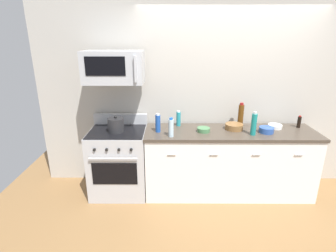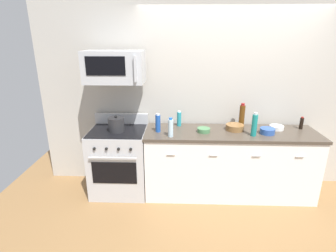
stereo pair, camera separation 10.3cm
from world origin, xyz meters
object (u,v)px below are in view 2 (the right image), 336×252
object	(u,v)px
bottle_water_clear	(171,128)
bowl_white_ceramic	(277,127)
bottle_dish_soap	(179,119)
bottle_soy_sauce_dark	(301,123)
bottle_wine_amber	(242,116)
stockpot	(116,125)
bottle_sparkling_teal	(254,125)
microwave	(114,67)
bowl_blue_mixing	(267,131)
bowl_green_glaze	(204,130)
bowl_wooden_salad	(235,127)
bottle_soda_blue	(158,123)
range_oven	(120,160)

from	to	relation	value
bottle_water_clear	bowl_white_ceramic	xyz separation A→B (m)	(1.43, 0.33, -0.09)
bottle_dish_soap	bottle_soy_sauce_dark	bearing A→B (deg)	-2.31
bottle_wine_amber	bottle_dish_soap	world-z (taller)	bottle_wine_amber
bottle_wine_amber	stockpot	world-z (taller)	bottle_wine_amber
bottle_soy_sauce_dark	bottle_sparkling_teal	bearing A→B (deg)	-157.97
microwave	stockpot	bearing A→B (deg)	-90.13
bowl_blue_mixing	bowl_green_glaze	world-z (taller)	bowl_blue_mixing
bottle_sparkling_teal	bowl_wooden_salad	world-z (taller)	bottle_sparkling_teal
stockpot	bottle_dish_soap	bearing A→B (deg)	17.86
microwave	bottle_soda_blue	bearing A→B (deg)	-8.83
bowl_blue_mixing	stockpot	world-z (taller)	stockpot
bowl_blue_mixing	bowl_green_glaze	size ratio (longest dim) A/B	1.12
bottle_dish_soap	bowl_white_ceramic	xyz separation A→B (m)	(1.32, -0.10, -0.08)
bottle_sparkling_teal	bowl_white_ceramic	distance (m)	0.47
microwave	bottle_water_clear	xyz separation A→B (m)	(0.72, -0.26, -0.71)
bottle_wine_amber	bottle_dish_soap	size ratio (longest dim) A/B	1.54
microwave	bowl_green_glaze	world-z (taller)	microwave
range_oven	stockpot	xyz separation A→B (m)	(0.00, -0.05, 0.55)
microwave	bowl_green_glaze	distance (m)	1.40
stockpot	bowl_wooden_salad	bearing A→B (deg)	4.26
bottle_soy_sauce_dark	stockpot	bearing A→B (deg)	-175.41
bottle_water_clear	bottle_dish_soap	world-z (taller)	bottle_water_clear
bottle_water_clear	microwave	bearing A→B (deg)	160.43
range_oven	bowl_white_ceramic	distance (m)	2.20
bowl_blue_mixing	bowl_green_glaze	bearing A→B (deg)	177.79
bottle_dish_soap	bowl_wooden_salad	world-z (taller)	bottle_dish_soap
bottle_sparkling_teal	bowl_wooden_salad	xyz separation A→B (m)	(-0.19, 0.21, -0.10)
bottle_sparkling_teal	bowl_blue_mixing	distance (m)	0.24
bottle_soy_sauce_dark	bowl_wooden_salad	world-z (taller)	bottle_soy_sauce_dark
microwave	bowl_wooden_salad	xyz separation A→B (m)	(1.57, 0.02, -0.79)
bottle_sparkling_teal	bowl_white_ceramic	size ratio (longest dim) A/B	1.66
bottle_sparkling_teal	stockpot	size ratio (longest dim) A/B	1.38
microwave	stockpot	distance (m)	0.74
microwave	bottle_water_clear	distance (m)	1.05
bottle_wine_amber	bowl_green_glaze	bearing A→B (deg)	-157.01
bottle_water_clear	bottle_soy_sauce_dark	xyz separation A→B (m)	(1.76, 0.36, -0.04)
bottle_wine_amber	bowl_blue_mixing	world-z (taller)	bottle_wine_amber
bowl_white_ceramic	bowl_green_glaze	xyz separation A→B (m)	(-1.00, -0.15, 0.00)
microwave	bottle_wine_amber	world-z (taller)	microwave
bottle_soy_sauce_dark	bowl_green_glaze	distance (m)	1.35
bottle_dish_soap	bowl_green_glaze	world-z (taller)	bottle_dish_soap
bottle_soy_sauce_dark	bottle_wine_amber	bearing A→B (deg)	176.37
bowl_blue_mixing	stockpot	xyz separation A→B (m)	(-1.97, 0.01, 0.06)
range_oven	bottle_soy_sauce_dark	xyz separation A→B (m)	(2.48, 0.15, 0.53)
bowl_white_ceramic	microwave	bearing A→B (deg)	-178.14
bottle_sparkling_teal	bowl_blue_mixing	bearing A→B (deg)	22.15
bowl_wooden_salad	microwave	bearing A→B (deg)	-179.30
bowl_blue_mixing	bowl_white_ceramic	bearing A→B (deg)	44.25
bottle_water_clear	bowl_wooden_salad	bearing A→B (deg)	17.85
bottle_water_clear	bowl_white_ceramic	bearing A→B (deg)	12.85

